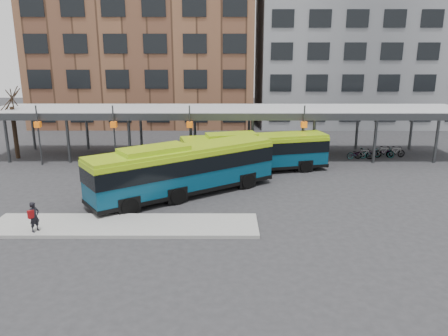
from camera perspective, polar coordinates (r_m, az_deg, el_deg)
ground at (r=25.96m, az=0.62°, el=-5.13°), size 120.00×120.00×0.00m
boarding_island at (r=23.73m, az=-12.83°, el=-7.32°), size 14.00×3.00×0.18m
canopy at (r=37.55m, az=0.38°, el=7.41°), size 40.00×6.53×4.80m
tree at (r=40.98m, az=-25.67°, el=4.49°), size 1.64×1.64×5.60m
building_brick at (r=57.20m, az=-10.17°, el=17.02°), size 26.00×14.00×22.00m
building_grey at (r=58.63m, az=16.82°, el=15.60°), size 24.00×14.00×20.00m
bus_front at (r=27.63m, az=-5.28°, el=-0.05°), size 11.64×9.28×3.41m
bus_rear at (r=33.01m, az=3.99°, el=2.18°), size 11.31×4.93×3.05m
pedestrian at (r=23.89m, az=-23.55°, el=-5.85°), size 0.60×0.67×1.55m
bike_rack at (r=39.58m, az=19.23°, el=1.90°), size 5.27×1.46×1.02m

